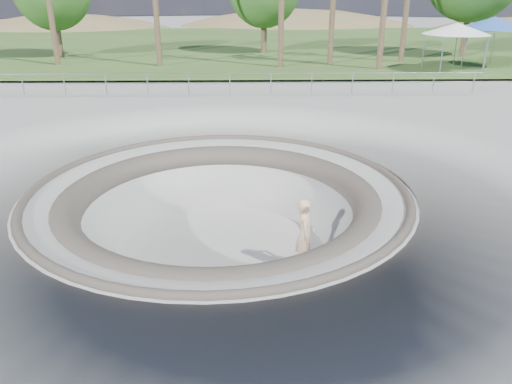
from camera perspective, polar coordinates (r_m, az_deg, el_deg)
ground at (r=13.48m, az=-4.28°, el=0.27°), size 180.00×180.00×0.00m
skate_bowl at (r=14.27m, az=-4.07°, el=-6.54°), size 14.00×14.00×4.10m
grass_strip at (r=46.72m, az=-2.26°, el=16.51°), size 180.00×36.00×0.12m
distant_hills at (r=70.74m, az=1.23°, el=12.64°), size 103.20×45.00×28.60m
safety_railing at (r=24.86m, az=-3.01°, el=12.29°), size 25.00×0.06×1.03m
skateboard at (r=13.47m, az=5.43°, el=-8.54°), size 0.76×0.41×0.08m
skater at (r=12.99m, az=5.59°, el=-4.82°), size 0.53×0.75×1.94m
canopy_white at (r=33.27m, az=21.96°, el=16.91°), size 5.52×5.52×2.80m
canopy_blue at (r=35.62m, az=25.58°, el=17.02°), size 5.86×5.86×3.06m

